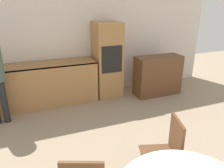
% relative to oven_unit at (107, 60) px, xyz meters
% --- Properties ---
extents(wall_back, '(7.07, 0.05, 2.60)m').
position_rel_oven_unit_xyz_m(wall_back, '(-0.69, 0.34, 0.44)').
color(wall_back, silver).
rests_on(wall_back, ground_plane).
extents(kitchen_counter, '(3.03, 0.60, 0.92)m').
position_rel_oven_unit_xyz_m(kitchen_counter, '(-1.85, -0.01, -0.39)').
color(kitchen_counter, '#AD7A47').
rests_on(kitchen_counter, ground_plane).
extents(oven_unit, '(0.59, 0.59, 1.72)m').
position_rel_oven_unit_xyz_m(oven_unit, '(0.00, 0.00, 0.00)').
color(oven_unit, '#AD7A47').
rests_on(oven_unit, ground_plane).
extents(sideboard, '(1.11, 0.45, 0.94)m').
position_rel_oven_unit_xyz_m(sideboard, '(1.14, -0.40, -0.39)').
color(sideboard, brown).
rests_on(sideboard, ground_plane).
extents(chair_far_right, '(0.50, 0.50, 0.93)m').
position_rel_oven_unit_xyz_m(chair_far_right, '(-0.35, -2.92, -0.34)').
color(chair_far_right, brown).
rests_on(chair_far_right, ground_plane).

